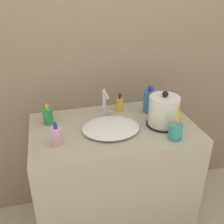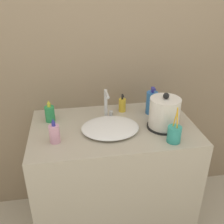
% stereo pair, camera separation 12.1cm
% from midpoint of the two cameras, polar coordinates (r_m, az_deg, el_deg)
% --- Properties ---
extents(wall_back, '(6.00, 0.04, 2.60)m').
position_cam_midpoint_polar(wall_back, '(1.76, 0.48, 16.43)').
color(wall_back, gray).
rests_on(wall_back, ground_plane).
extents(vanity_counter, '(1.02, 0.61, 0.80)m').
position_cam_midpoint_polar(vanity_counter, '(1.87, 2.16, -13.86)').
color(vanity_counter, '#B7AD99').
rests_on(vanity_counter, ground_plane).
extents(sink_basin, '(0.35, 0.30, 0.04)m').
position_cam_midpoint_polar(sink_basin, '(1.58, 1.80, -3.43)').
color(sink_basin, white).
rests_on(sink_basin, vanity_counter).
extents(faucet, '(0.06, 0.12, 0.19)m').
position_cam_midpoint_polar(faucet, '(1.69, 0.93, 1.91)').
color(faucet, silver).
rests_on(faucet, vanity_counter).
extents(electric_kettle, '(0.20, 0.20, 0.23)m').
position_cam_midpoint_polar(electric_kettle, '(1.62, 13.42, -0.49)').
color(electric_kettle, black).
rests_on(electric_kettle, vanity_counter).
extents(toothbrush_cup, '(0.08, 0.08, 0.22)m').
position_cam_midpoint_polar(toothbrush_cup, '(1.52, 15.63, -4.68)').
color(toothbrush_cup, teal).
rests_on(toothbrush_cup, vanity_counter).
extents(lotion_bottle, '(0.08, 0.08, 0.19)m').
position_cam_midpoint_polar(lotion_bottle, '(1.78, 10.57, 2.01)').
color(lotion_bottle, '#3370B7').
rests_on(lotion_bottle, vanity_counter).
extents(shampoo_bottle, '(0.05, 0.05, 0.13)m').
position_cam_midpoint_polar(shampoo_bottle, '(1.80, 4.17, 1.53)').
color(shampoo_bottle, gold).
rests_on(shampoo_bottle, vanity_counter).
extents(mouthwash_bottle, '(0.06, 0.06, 0.15)m').
position_cam_midpoint_polar(mouthwash_bottle, '(1.48, -10.13, -4.63)').
color(mouthwash_bottle, '#EAA8C6').
rests_on(mouthwash_bottle, vanity_counter).
extents(hand_cream_bottle, '(0.06, 0.06, 0.15)m').
position_cam_midpoint_polar(hand_cream_bottle, '(1.70, -11.42, -0.32)').
color(hand_cream_bottle, '#2D9956').
rests_on(hand_cream_bottle, vanity_counter).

